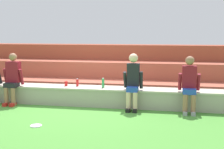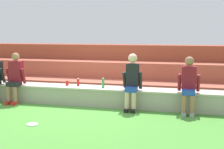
{
  "view_description": "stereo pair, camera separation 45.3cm",
  "coord_description": "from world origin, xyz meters",
  "views": [
    {
      "loc": [
        2.13,
        -7.24,
        1.9
      ],
      "look_at": [
        0.72,
        0.29,
        0.82
      ],
      "focal_mm": 48.32,
      "sensor_mm": 36.0,
      "label": 1
    },
    {
      "loc": [
        2.58,
        -7.14,
        1.9
      ],
      "look_at": [
        0.72,
        0.29,
        0.82
      ],
      "focal_mm": 48.32,
      "sensor_mm": 36.0,
      "label": 2
    }
  ],
  "objects": [
    {
      "name": "ground_plane",
      "position": [
        0.0,
        0.0,
        0.0
      ],
      "size": [
        80.0,
        80.0,
        0.0
      ],
      "primitive_type": "plane",
      "color": "#4C9338"
    },
    {
      "name": "stone_seating_wall",
      "position": [
        0.0,
        0.29,
        0.25
      ],
      "size": [
        9.16,
        0.62,
        0.48
      ],
      "color": "#A8A08E",
      "rests_on": "ground"
    },
    {
      "name": "brick_bleachers",
      "position": [
        0.0,
        2.26,
        0.58
      ],
      "size": [
        12.42,
        2.39,
        1.49
      ],
      "color": "#AD5641",
      "rests_on": "ground"
    },
    {
      "name": "person_left_of_center",
      "position": [
        -1.9,
        -0.01,
        0.72
      ],
      "size": [
        0.53,
        0.51,
        1.36
      ],
      "color": "#996B4C",
      "rests_on": "ground"
    },
    {
      "name": "person_center",
      "position": [
        1.29,
        0.01,
        0.74
      ],
      "size": [
        0.48,
        0.54,
        1.38
      ],
      "color": "beige",
      "rests_on": "ground"
    },
    {
      "name": "person_right_of_center",
      "position": [
        2.63,
        -0.0,
        0.71
      ],
      "size": [
        0.51,
        0.56,
        1.34
      ],
      "color": "#996B4C",
      "rests_on": "ground"
    },
    {
      "name": "water_bottle_near_left",
      "position": [
        -0.23,
        0.34,
        0.57
      ],
      "size": [
        0.07,
        0.07,
        0.21
      ],
      "color": "red",
      "rests_on": "stone_seating_wall"
    },
    {
      "name": "water_bottle_near_right",
      "position": [
        0.49,
        0.26,
        0.6
      ],
      "size": [
        0.07,
        0.07,
        0.26
      ],
      "color": "green",
      "rests_on": "stone_seating_wall"
    },
    {
      "name": "plastic_cup_left_end",
      "position": [
        -0.54,
        0.32,
        0.54
      ],
      "size": [
        0.08,
        0.08,
        0.12
      ],
      "primitive_type": "cylinder",
      "color": "red",
      "rests_on": "stone_seating_wall"
    },
    {
      "name": "frisbee",
      "position": [
        -0.49,
        -1.69,
        0.01
      ],
      "size": [
        0.24,
        0.24,
        0.02
      ],
      "primitive_type": "cylinder",
      "color": "white",
      "rests_on": "ground"
    }
  ]
}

